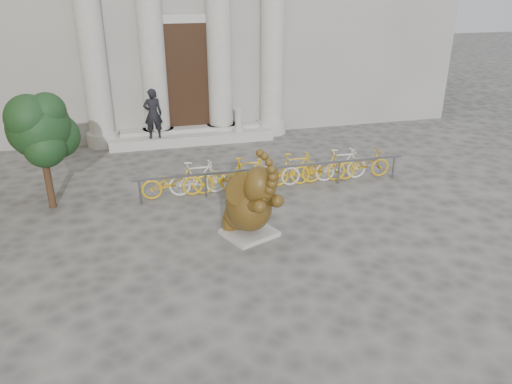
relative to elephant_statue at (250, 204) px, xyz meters
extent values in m
plane|color=#474442|center=(-0.34, -1.72, -0.83)|extent=(80.00, 80.00, 0.00)
cube|color=black|center=(-0.34, 8.20, 1.47)|extent=(2.40, 0.16, 4.00)
cylinder|color=#A8A59E|center=(-3.54, 8.08, 3.17)|extent=(0.90, 0.90, 8.00)
cylinder|color=#A8A59E|center=(-1.54, 8.08, 3.17)|extent=(0.90, 0.90, 8.00)
cylinder|color=#A8A59E|center=(0.86, 8.08, 3.17)|extent=(0.90, 0.90, 8.00)
cylinder|color=#A8A59E|center=(2.86, 8.08, 3.17)|extent=(0.90, 0.90, 8.00)
cube|color=#A8A59E|center=(-0.34, 7.68, -0.65)|extent=(6.00, 1.20, 0.36)
cube|color=#A8A59E|center=(-0.01, 0.03, -0.77)|extent=(1.45, 1.39, 0.11)
ellipsoid|color=black|center=(-0.11, 0.26, -0.37)|extent=(1.23, 1.21, 0.73)
ellipsoid|color=black|center=(-0.02, 0.05, -0.05)|extent=(1.54, 1.68, 1.18)
cylinder|color=black|center=(-0.45, 0.28, -0.57)|extent=(0.45, 0.45, 0.30)
cylinder|color=black|center=(0.11, 0.52, -0.57)|extent=(0.45, 0.45, 0.30)
cylinder|color=black|center=(-0.08, -0.46, 0.17)|extent=(0.52, 0.73, 0.45)
cylinder|color=black|center=(0.38, -0.27, 0.17)|extent=(0.52, 0.73, 0.45)
ellipsoid|color=black|center=(0.14, -0.32, 0.58)|extent=(1.00, 0.97, 0.91)
cylinder|color=black|center=(-0.27, -0.35, 0.54)|extent=(0.77, 0.12, 0.77)
cylinder|color=black|center=(0.44, -0.05, 0.54)|extent=(0.62, 0.55, 0.77)
cone|color=beige|center=(0.10, -0.58, 0.40)|extent=(0.22, 0.25, 0.12)
cone|color=beige|center=(0.35, -0.48, 0.40)|extent=(0.11, 0.27, 0.12)
cube|color=slate|center=(1.34, 2.50, -0.13)|extent=(8.00, 0.06, 0.06)
cylinder|color=slate|center=(-2.46, 2.50, -0.48)|extent=(0.06, 0.06, 0.70)
cylinder|color=slate|center=(-0.66, 2.50, -0.48)|extent=(0.06, 0.06, 0.70)
cylinder|color=slate|center=(1.34, 2.50, -0.48)|extent=(0.06, 0.06, 0.70)
cylinder|color=slate|center=(3.34, 2.50, -0.48)|extent=(0.06, 0.06, 0.70)
cylinder|color=slate|center=(5.14, 2.50, -0.48)|extent=(0.06, 0.06, 0.70)
imported|color=gold|center=(-1.57, 2.75, -0.33)|extent=(1.70, 0.50, 1.00)
imported|color=beige|center=(-0.84, 2.75, -0.33)|extent=(1.66, 0.47, 1.00)
imported|color=gold|center=(-0.12, 2.75, -0.33)|extent=(1.70, 0.50, 1.00)
imported|color=gold|center=(0.61, 2.75, -0.33)|extent=(1.66, 0.47, 1.00)
imported|color=beige|center=(1.34, 2.75, -0.33)|extent=(1.70, 0.50, 1.00)
imported|color=gold|center=(2.06, 2.75, -0.33)|extent=(1.66, 0.47, 1.00)
imported|color=gold|center=(2.79, 2.75, -0.33)|extent=(1.70, 0.50, 1.00)
imported|color=beige|center=(3.51, 2.75, -0.33)|extent=(1.66, 0.47, 1.00)
imported|color=gold|center=(4.24, 2.75, -0.33)|extent=(1.70, 0.50, 1.00)
cylinder|color=#332114|center=(-4.78, 2.89, 0.12)|extent=(0.19, 0.19, 1.90)
sphere|color=black|center=(-4.78, 2.89, 1.39)|extent=(1.59, 1.59, 1.59)
sphere|color=black|center=(-4.41, 3.10, 1.08)|extent=(1.16, 1.16, 1.16)
sphere|color=black|center=(-5.09, 3.16, 1.18)|extent=(1.06, 1.06, 1.06)
sphere|color=black|center=(-4.67, 2.58, 0.97)|extent=(1.06, 1.06, 1.06)
sphere|color=black|center=(-4.93, 2.68, 1.71)|extent=(1.16, 1.16, 1.16)
sphere|color=black|center=(-4.51, 2.79, 1.82)|extent=(0.95, 0.95, 0.95)
imported|color=black|center=(-1.73, 7.33, 0.43)|extent=(0.67, 0.45, 1.79)
cylinder|color=#A8A59E|center=(1.38, 7.38, -0.41)|extent=(0.37, 0.37, 0.11)
cylinder|color=#A8A59E|center=(1.38, 7.38, -0.05)|extent=(0.26, 0.26, 0.84)
cylinder|color=#A8A59E|center=(1.38, 7.38, 0.40)|extent=(0.37, 0.37, 0.09)
camera|label=1|loc=(-2.52, -10.28, 4.93)|focal=35.00mm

